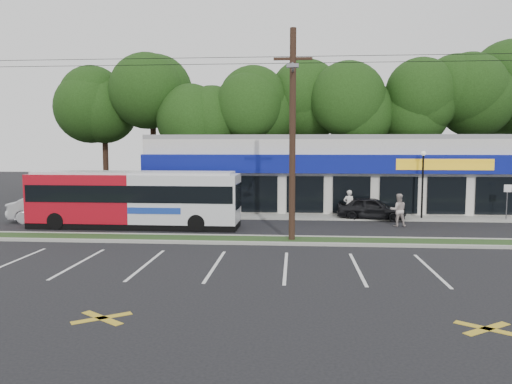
{
  "coord_description": "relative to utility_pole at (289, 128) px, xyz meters",
  "views": [
    {
      "loc": [
        3.13,
        -22.61,
        4.63
      ],
      "look_at": [
        0.97,
        5.0,
        2.0
      ],
      "focal_mm": 35.0,
      "sensor_mm": 36.0,
      "label": 1
    }
  ],
  "objects": [
    {
      "name": "strip_mall",
      "position": [
        2.67,
        14.99,
        -2.76
      ],
      "size": [
        25.0,
        12.55,
        5.3
      ],
      "color": "beige",
      "rests_on": "ground"
    },
    {
      "name": "pedestrian_a",
      "position": [
        3.66,
        7.57,
        -4.49
      ],
      "size": [
        0.68,
        0.46,
        1.84
      ],
      "primitive_type": "imported",
      "rotation": [
        0.0,
        0.0,
        3.17
      ],
      "color": "silver",
      "rests_on": "ground"
    },
    {
      "name": "car_silver",
      "position": [
        -14.15,
        5.13,
        -4.59
      ],
      "size": [
        5.16,
        2.19,
        1.65
      ],
      "primitive_type": "imported",
      "rotation": [
        0.0,
        0.0,
        1.66
      ],
      "color": "#B4B7BC",
      "rests_on": "ground"
    },
    {
      "name": "curb_south",
      "position": [
        -2.83,
        -0.78,
        -5.34
      ],
      "size": [
        40.0,
        0.25,
        0.14
      ],
      "primitive_type": "cube",
      "color": "#9E9E93",
      "rests_on": "ground"
    },
    {
      "name": "sidewalk",
      "position": [
        2.17,
        8.07,
        -5.36
      ],
      "size": [
        32.0,
        2.2,
        0.1
      ],
      "primitive_type": "cube",
      "color": "#9E9E93",
      "rests_on": "ground"
    },
    {
      "name": "sign_post",
      "position": [
        13.17,
        7.65,
        -3.86
      ],
      "size": [
        0.45,
        0.1,
        2.23
      ],
      "color": "#59595E",
      "rests_on": "ground"
    },
    {
      "name": "utility_pole",
      "position": [
        0.0,
        0.0,
        0.0
      ],
      "size": [
        50.0,
        2.77,
        10.0
      ],
      "color": "black",
      "rests_on": "ground"
    },
    {
      "name": "curb_north",
      "position": [
        -2.83,
        0.92,
        -5.34
      ],
      "size": [
        40.0,
        0.25,
        0.14
      ],
      "primitive_type": "cube",
      "color": "#9E9E93",
      "rests_on": "ground"
    },
    {
      "name": "ground",
      "position": [
        -2.83,
        -0.93,
        -5.41
      ],
      "size": [
        120.0,
        120.0,
        0.0
      ],
      "primitive_type": "plane",
      "color": "black",
      "rests_on": "ground"
    },
    {
      "name": "grass_strip",
      "position": [
        -2.83,
        0.07,
        -5.35
      ],
      "size": [
        40.0,
        1.6,
        0.12
      ],
      "primitive_type": "cube",
      "color": "#1F3917",
      "rests_on": "ground"
    },
    {
      "name": "pedestrian_b",
      "position": [
        6.17,
        5.07,
        -4.48
      ],
      "size": [
        0.92,
        0.73,
        1.87
      ],
      "primitive_type": "imported",
      "rotation": [
        0.0,
        0.0,
        3.12
      ],
      "color": "#BAACA7",
      "rests_on": "ground"
    },
    {
      "name": "metrobus",
      "position": [
        -8.64,
        3.57,
        -3.75
      ],
      "size": [
        11.74,
        2.62,
        3.15
      ],
      "rotation": [
        0.0,
        0.0,
        -0.01
      ],
      "color": "#AB0D1A",
      "rests_on": "ground"
    },
    {
      "name": "car_dark",
      "position": [
        5.05,
        7.57,
        -4.7
      ],
      "size": [
        4.41,
        2.45,
        1.42
      ],
      "primitive_type": "imported",
      "rotation": [
        0.0,
        0.0,
        1.38
      ],
      "color": "black",
      "rests_on": "ground"
    },
    {
      "name": "lamp_post",
      "position": [
        8.17,
        7.87,
        -2.74
      ],
      "size": [
        0.3,
        0.3,
        4.25
      ],
      "color": "black",
      "rests_on": "ground"
    },
    {
      "name": "tree_line",
      "position": [
        1.17,
        25.07,
        3.0
      ],
      "size": [
        46.76,
        6.76,
        11.83
      ],
      "color": "black",
      "rests_on": "ground"
    }
  ]
}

